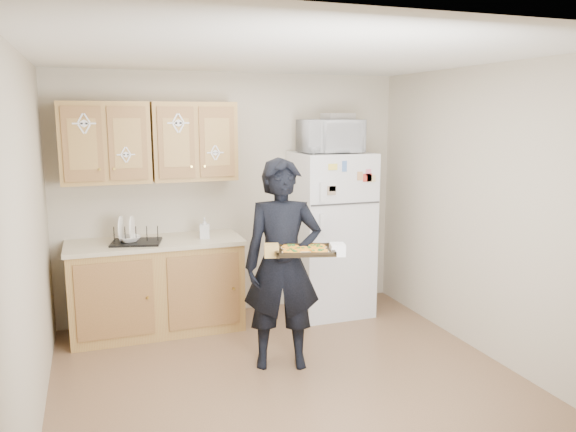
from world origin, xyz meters
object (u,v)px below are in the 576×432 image
Objects in this scene: person at (283,265)px; baking_tray at (305,251)px; microwave at (330,136)px; dish_rack at (136,234)px; refrigerator at (331,234)px.

person is 3.87× the size of baking_tray.
microwave reaches higher than baking_tray.
baking_tray is 1.79m from dish_rack.
dish_rack is at bearing 150.86° from person.
baking_tray is 1.02× the size of dish_rack.
microwave is at bearing -1.34° from dish_rack.
baking_tray is at bearing -119.44° from microwave.
baking_tray is (-0.82, -1.36, 0.19)m from refrigerator.
dish_rack is (-1.98, -0.00, 0.14)m from refrigerator.
refrigerator is 3.86× the size of dish_rack.
refrigerator is at bearing 0.14° from dish_rack.
dish_rack is (-1.94, 0.05, -0.88)m from microwave.
dish_rack is at bearing 146.12° from baking_tray.
refrigerator is 1.02m from microwave.
baking_tray is 1.73m from microwave.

